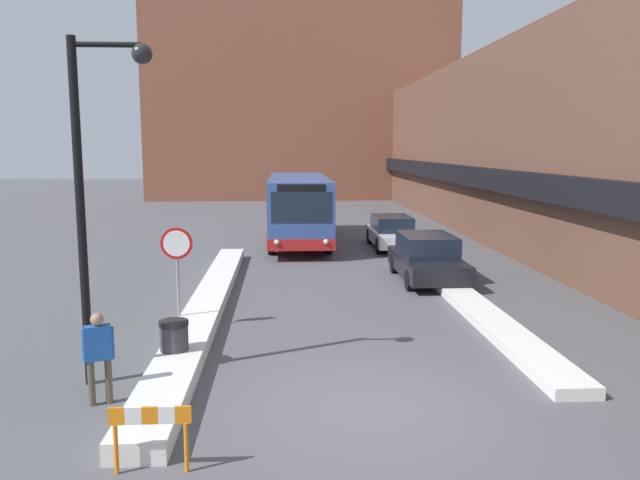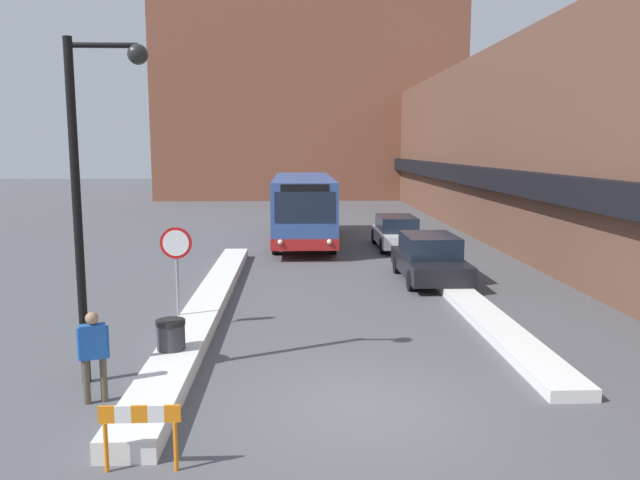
{
  "view_description": "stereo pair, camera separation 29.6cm",
  "coord_description": "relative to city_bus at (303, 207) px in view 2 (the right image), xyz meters",
  "views": [
    {
      "loc": [
        -1.49,
        -10.01,
        4.36
      ],
      "look_at": [
        -0.57,
        6.21,
        1.96
      ],
      "focal_mm": 35.0,
      "sensor_mm": 36.0,
      "label": 1
    },
    {
      "loc": [
        -1.2,
        -10.02,
        4.36
      ],
      "look_at": [
        -0.57,
        6.21,
        1.96
      ],
      "focal_mm": 35.0,
      "sensor_mm": 36.0,
      "label": 2
    }
  ],
  "objects": [
    {
      "name": "street_lamp",
      "position": [
        -4.0,
        -17.32,
        2.23
      ],
      "size": [
        1.46,
        0.36,
        6.28
      ],
      "color": "black",
      "rests_on": "ground_plane"
    },
    {
      "name": "building_backdrop_far",
      "position": [
        0.86,
        27.04,
        8.23
      ],
      "size": [
        26.0,
        8.0,
        19.8
      ],
      "color": "brown",
      "rests_on": "ground_plane"
    },
    {
      "name": "snow_bank_right",
      "position": [
        4.46,
        -10.68,
        -1.55
      ],
      "size": [
        0.9,
        16.0,
        0.24
      ],
      "color": "silver",
      "rests_on": "ground_plane"
    },
    {
      "name": "building_row_right",
      "position": [
        10.83,
        5.33,
        2.74
      ],
      "size": [
        5.5,
        60.0,
        8.85
      ],
      "color": "brown",
      "rests_on": "ground_plane"
    },
    {
      "name": "pedestrian",
      "position": [
        -3.81,
        -18.3,
        -0.7
      ],
      "size": [
        0.5,
        0.33,
        1.61
      ],
      "rotation": [
        0.0,
        0.0,
        0.33
      ],
      "color": "brown",
      "rests_on": "ground_plane"
    },
    {
      "name": "city_bus",
      "position": [
        0.0,
        0.0,
        0.0
      ],
      "size": [
        2.65,
        10.48,
        3.04
      ],
      "color": "#335193",
      "rests_on": "ground_plane"
    },
    {
      "name": "ground_plane",
      "position": [
        0.86,
        -18.67,
        -1.67
      ],
      "size": [
        160.0,
        160.0,
        0.0
      ],
      "primitive_type": "plane",
      "color": "#515156"
    },
    {
      "name": "construction_barricade",
      "position": [
        -2.46,
        -20.67,
        -1.0
      ],
      "size": [
        1.1,
        0.06,
        0.94
      ],
      "color": "orange",
      "rests_on": "ground_plane"
    },
    {
      "name": "snow_bank_left",
      "position": [
        -2.74,
        -12.16,
        -1.5
      ],
      "size": [
        0.9,
        16.71,
        0.34
      ],
      "color": "silver",
      "rests_on": "ground_plane"
    },
    {
      "name": "stop_sign",
      "position": [
        -3.21,
        -13.87,
        0.14
      ],
      "size": [
        0.76,
        0.08,
        2.49
      ],
      "color": "gray",
      "rests_on": "ground_plane"
    },
    {
      "name": "parked_car_middle",
      "position": [
        4.06,
        -1.86,
        -0.95
      ],
      "size": [
        1.81,
        4.48,
        1.41
      ],
      "color": "silver",
      "rests_on": "ground_plane"
    },
    {
      "name": "trash_bin",
      "position": [
        -2.86,
        -16.49,
        -1.19
      ],
      "size": [
        0.59,
        0.59,
        0.95
      ],
      "color": "#38383D",
      "rests_on": "ground_plane"
    },
    {
      "name": "parked_car_front",
      "position": [
        4.06,
        -8.63,
        -0.91
      ],
      "size": [
        1.92,
        4.46,
        1.53
      ],
      "color": "black",
      "rests_on": "ground_plane"
    }
  ]
}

